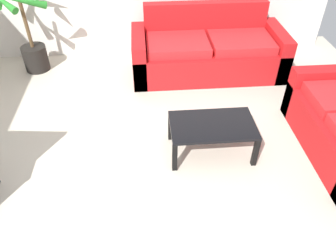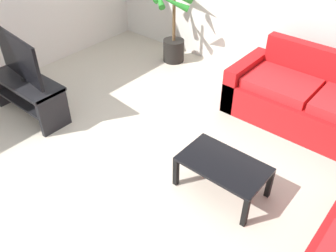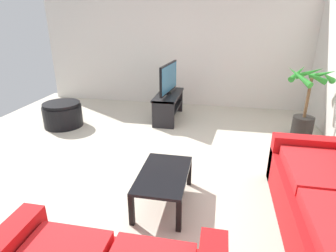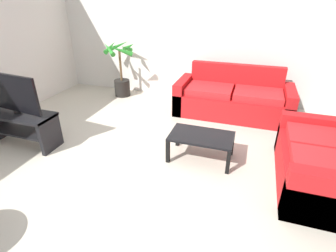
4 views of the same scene
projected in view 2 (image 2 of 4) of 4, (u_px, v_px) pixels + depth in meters
The scene contains 6 objects.
ground_plane at pixel (128, 186), 3.81m from camera, with size 6.60×6.60×0.00m, color beige.
couch_main at pixel (315, 105), 4.49m from camera, with size 2.13×0.90×0.90m.
tv_stand at pixel (28, 92), 4.66m from camera, with size 1.10×0.45×0.52m.
tv at pixel (19, 57), 4.36m from camera, with size 0.98×0.15×0.59m.
coffee_table at pixel (223, 167), 3.58m from camera, with size 0.87×0.52×0.37m.
potted_palm at pixel (174, 31), 5.79m from camera, with size 0.75×0.78×1.22m.
Camera 2 is at (2.03, -1.75, 2.81)m, focal length 38.53 mm.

